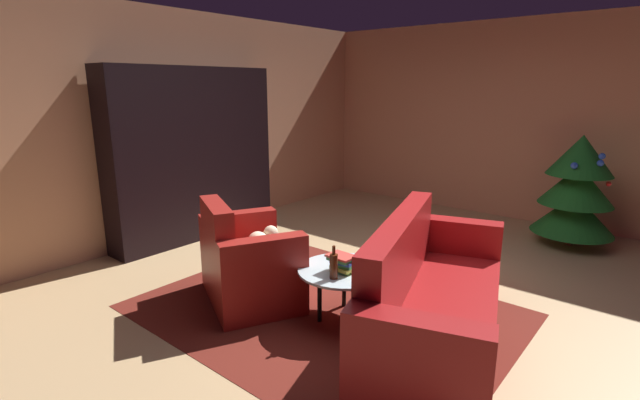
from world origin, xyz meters
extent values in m
plane|color=tan|center=(0.00, 0.00, 0.00)|extent=(8.10, 8.10, 0.00)
cube|color=tan|center=(0.00, 3.41, 1.36)|extent=(5.72, 0.06, 2.71)
cube|color=tan|center=(-2.83, 0.00, 1.36)|extent=(0.06, 6.87, 2.71)
cube|color=#5E1D15|center=(-0.11, -0.49, 0.00)|extent=(2.95, 2.24, 0.01)
cube|color=black|center=(-2.41, 0.04, 1.03)|extent=(0.03, 2.15, 2.05)
cube|color=black|center=(-2.59, 1.11, 1.03)|extent=(0.38, 0.02, 2.05)
cube|color=black|center=(-2.59, -1.02, 1.03)|extent=(0.38, 0.02, 2.05)
cube|color=black|center=(-2.59, 0.04, 0.01)|extent=(0.36, 2.10, 0.03)
cube|color=black|center=(-2.59, 0.04, 0.42)|extent=(0.36, 2.10, 0.03)
cube|color=black|center=(-2.59, 0.04, 0.82)|extent=(0.36, 2.10, 0.02)
cube|color=black|center=(-2.59, 0.04, 1.23)|extent=(0.36, 2.10, 0.02)
cube|color=black|center=(-2.59, 0.04, 1.64)|extent=(0.36, 2.10, 0.02)
cube|color=black|center=(-2.59, 0.04, 2.04)|extent=(0.36, 2.10, 0.03)
cube|color=black|center=(-2.73, 0.04, 0.76)|extent=(0.05, 1.04, 0.65)
cube|color=black|center=(-2.71, 0.04, 0.76)|extent=(0.03, 1.07, 0.68)
cube|color=red|center=(-2.63, 1.03, 0.19)|extent=(0.27, 0.03, 0.34)
cube|color=#3F301D|center=(-2.63, 1.00, 0.19)|extent=(0.27, 0.04, 0.33)
cube|color=#995092|center=(-2.68, 0.96, 0.20)|extent=(0.17, 0.03, 0.35)
cube|color=#BBA999|center=(-2.64, 0.92, 0.17)|extent=(0.26, 0.04, 0.29)
cube|color=tan|center=(-2.67, 0.88, 0.14)|extent=(0.19, 0.05, 0.23)
cube|color=orange|center=(-2.67, 0.83, 0.14)|extent=(0.20, 0.05, 0.23)
cube|color=gold|center=(-2.68, 1.03, 1.39)|extent=(0.17, 0.05, 0.30)
cube|color=#A99D89|center=(-2.63, 0.97, 1.36)|extent=(0.28, 0.05, 0.24)
cube|color=#A3B29F|center=(-2.66, 0.93, 1.38)|extent=(0.21, 0.03, 0.27)
cube|color=gold|center=(-2.67, 0.89, 1.40)|extent=(0.21, 0.03, 0.31)
cube|color=#BFA19F|center=(-2.67, 0.85, 1.40)|extent=(0.20, 0.05, 0.31)
cube|color=orange|center=(-2.66, 0.79, 1.35)|extent=(0.23, 0.05, 0.21)
cube|color=gold|center=(-2.65, 0.74, 1.39)|extent=(0.24, 0.04, 0.30)
cube|color=gold|center=(-2.68, 0.70, 1.38)|extent=(0.19, 0.04, 0.28)
cube|color=#C0A797|center=(-2.63, 1.04, 1.76)|extent=(0.27, 0.04, 0.22)
cube|color=#815689|center=(-2.66, 0.99, 1.77)|extent=(0.22, 0.05, 0.24)
cube|color=#905193|center=(-2.66, 0.93, 1.78)|extent=(0.22, 0.04, 0.26)
cube|color=red|center=(-2.65, 0.89, 1.81)|extent=(0.25, 0.03, 0.33)
cube|color=red|center=(-2.66, 0.84, 1.80)|extent=(0.21, 0.05, 0.31)
cube|color=#B11E28|center=(-2.66, 0.80, 1.81)|extent=(0.22, 0.03, 0.32)
cube|color=red|center=(-2.63, 0.76, 1.78)|extent=(0.28, 0.03, 0.27)
cube|color=maroon|center=(-0.76, -0.72, 0.22)|extent=(0.92, 0.93, 0.44)
cube|color=maroon|center=(-0.88, -0.96, 0.67)|extent=(0.67, 0.44, 0.46)
cube|color=maroon|center=(-0.39, -0.91, 0.35)|extent=(0.46, 0.70, 0.69)
cube|color=maroon|center=(-1.12, -0.53, 0.35)|extent=(0.46, 0.70, 0.69)
ellipsoid|color=beige|center=(-0.70, -0.67, 0.53)|extent=(0.33, 0.29, 0.18)
sphere|color=beige|center=(-0.69, -0.53, 0.58)|extent=(0.13, 0.13, 0.13)
cube|color=maroon|center=(0.87, -0.41, 0.21)|extent=(1.24, 1.84, 0.42)
cube|color=maroon|center=(0.58, -0.50, 0.68)|extent=(0.67, 1.66, 0.54)
cube|color=maroon|center=(1.15, -1.31, 0.35)|extent=(0.78, 0.40, 0.71)
cube|color=maroon|center=(0.58, 0.48, 0.35)|extent=(0.78, 0.40, 0.71)
cylinder|color=black|center=(0.28, -0.50, 0.20)|extent=(0.04, 0.04, 0.41)
cylinder|color=black|center=(-0.04, -0.32, 0.20)|extent=(0.04, 0.04, 0.41)
cylinder|color=black|center=(-0.03, -0.66, 0.20)|extent=(0.04, 0.04, 0.41)
cylinder|color=silver|center=(0.08, -0.48, 0.42)|extent=(0.73, 0.73, 0.02)
cube|color=#398858|center=(0.10, -0.53, 0.44)|extent=(0.16, 0.15, 0.02)
cube|color=gold|center=(0.11, -0.54, 0.46)|extent=(0.19, 0.14, 0.03)
cube|color=#3A833F|center=(0.11, -0.53, 0.49)|extent=(0.18, 0.15, 0.02)
cube|color=#2E4198|center=(0.11, -0.53, 0.51)|extent=(0.19, 0.16, 0.02)
cube|color=#3C8A4A|center=(0.10, -0.54, 0.54)|extent=(0.19, 0.16, 0.03)
cube|color=#BD392F|center=(0.10, -0.55, 0.56)|extent=(0.22, 0.16, 0.02)
cylinder|color=#50220F|center=(0.13, -0.68, 0.52)|extent=(0.06, 0.06, 0.19)
cylinder|color=#50220F|center=(0.13, -0.68, 0.65)|extent=(0.02, 0.02, 0.07)
cylinder|color=brown|center=(1.09, 2.65, 0.08)|extent=(0.08, 0.08, 0.15)
cone|color=#1A5E21|center=(1.09, 2.65, 0.38)|extent=(0.90, 0.90, 0.46)
cone|color=#1A5E21|center=(1.09, 2.65, 0.73)|extent=(0.80, 0.80, 0.46)
cone|color=#1A5E21|center=(1.09, 2.65, 1.07)|extent=(0.71, 0.71, 0.46)
sphere|color=blue|center=(1.31, 2.47, 1.03)|extent=(0.07, 0.07, 0.07)
sphere|color=blue|center=(1.09, 2.36, 0.99)|extent=(0.07, 0.07, 0.07)
sphere|color=red|center=(1.41, 2.57, 0.79)|extent=(0.06, 0.06, 0.06)
sphere|color=blue|center=(1.32, 2.48, 1.10)|extent=(0.07, 0.07, 0.07)
camera|label=1|loc=(2.10, -3.23, 1.85)|focal=25.79mm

